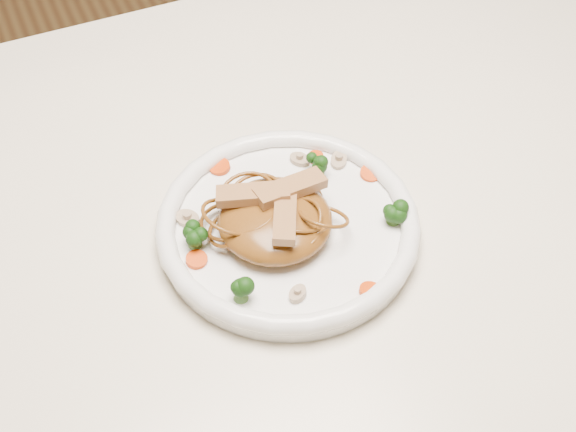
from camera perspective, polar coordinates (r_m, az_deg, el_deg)
name	(u,v)px	position (r m, az deg, el deg)	size (l,w,h in m)	color
table	(307,252)	(0.91, 1.40, -2.65)	(1.20, 0.80, 0.75)	beige
plate	(288,231)	(0.79, 0.00, -1.06)	(0.26, 0.26, 0.02)	white
noodle_mound	(275,220)	(0.77, -0.95, -0.29)	(0.11, 0.11, 0.04)	brown
chicken_a	(290,188)	(0.77, 0.16, 2.04)	(0.07, 0.02, 0.01)	tan
chicken_b	(253,194)	(0.76, -2.53, 1.59)	(0.07, 0.02, 0.01)	tan
chicken_c	(285,217)	(0.74, -0.24, -0.09)	(0.07, 0.02, 0.01)	tan
broccoli_0	(319,162)	(0.82, 2.22, 3.94)	(0.03, 0.03, 0.03)	#133F0D
broccoli_1	(194,235)	(0.76, -6.83, -1.35)	(0.03, 0.03, 0.03)	#133F0D
broccoli_2	(240,288)	(0.72, -3.47, -5.25)	(0.03, 0.03, 0.03)	#133F0D
broccoli_3	(394,213)	(0.78, 7.68, 0.24)	(0.02, 0.02, 0.03)	#133F0D
carrot_0	(316,157)	(0.85, 2.00, 4.26)	(0.02, 0.02, 0.01)	#DF4408
carrot_1	(197,260)	(0.76, -6.62, -3.15)	(0.02, 0.02, 0.01)	#DF4408
carrot_2	(371,173)	(0.83, 5.99, 3.09)	(0.02, 0.02, 0.01)	#DF4408
carrot_3	(220,167)	(0.84, -4.97, 3.55)	(0.02, 0.02, 0.01)	#DF4408
carrot_4	(370,291)	(0.73, 5.96, -5.39)	(0.02, 0.02, 0.01)	#DF4408
mushroom_0	(298,294)	(0.73, 0.70, -5.65)	(0.02, 0.02, 0.01)	#C9B397
mushroom_1	(339,160)	(0.84, 3.69, 4.03)	(0.02, 0.02, 0.01)	#C9B397
mushroom_2	(188,219)	(0.79, -7.27, -0.19)	(0.03, 0.03, 0.01)	#C9B397
mushroom_3	(300,160)	(0.84, 0.86, 4.10)	(0.02, 0.02, 0.01)	#C9B397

